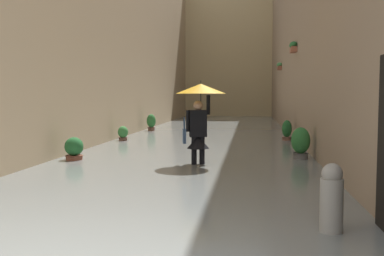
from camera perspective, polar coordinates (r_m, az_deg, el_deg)
The scene contains 11 objects.
ground_plane at distance 18.43m, azimuth 2.36°, elevation -1.23°, with size 74.48×74.48×0.00m, color slate.
flood_water at distance 18.42m, azimuth 2.36°, elevation -0.96°, with size 7.06×35.79×0.17m, color slate.
building_facade_right at distance 19.39m, azimuth -9.91°, elevation 13.83°, with size 2.04×33.79×10.02m.
building_facade_far at distance 34.31m, azimuth 4.65°, elevation 10.23°, with size 9.86×1.80×10.73m, color tan.
person_wading at distance 10.16m, azimuth 0.95°, elevation 2.72°, with size 1.11×1.11×2.05m.
potted_plant_mid_right at distance 15.77m, azimuth -8.65°, elevation -0.87°, with size 0.35×0.35×0.67m.
potted_plant_far_right at distance 11.33m, azimuth -14.57°, elevation -2.85°, with size 0.45×0.45×0.72m.
potted_plant_near_left at distance 11.43m, azimuth 13.45°, elevation -2.09°, with size 0.46×0.46×0.94m.
potted_plant_mid_left at distance 15.96m, azimuth 11.80°, elevation -0.54°, with size 0.33×0.33×0.87m.
potted_plant_near_right at distance 19.94m, azimuth -5.14°, elevation 0.59°, with size 0.39×0.39×0.89m.
mooring_bollard at distance 5.46m, azimuth 17.08°, elevation -9.26°, with size 0.26×0.26×0.96m.
Camera 1 is at (-1.55, 3.39, 1.73)m, focal length 42.54 mm.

